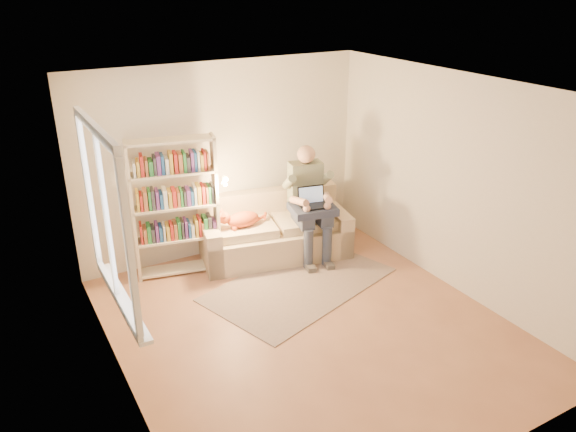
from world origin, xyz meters
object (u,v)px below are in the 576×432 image
sofa (274,234)px  laptop (316,201)px  person (309,197)px  cat (241,219)px  bookshelf (175,201)px

sofa → laptop: 0.79m
sofa → person: person is taller
cat → laptop: size_ratio=1.66×
sofa → laptop: (0.42, -0.40, 0.55)m
sofa → cat: size_ratio=3.11×
laptop → sofa: bearing=148.3°
cat → laptop: (0.91, -0.37, 0.21)m
person → cat: 0.95m
laptop → bookshelf: size_ratio=0.23×
person → cat: bearing=178.4°
sofa → person: bearing=-18.8°
sofa → bookshelf: 1.48m
cat → bookshelf: size_ratio=0.38×
sofa → bookshelf: bookshelf is taller
sofa → cat: (-0.50, -0.02, 0.34)m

